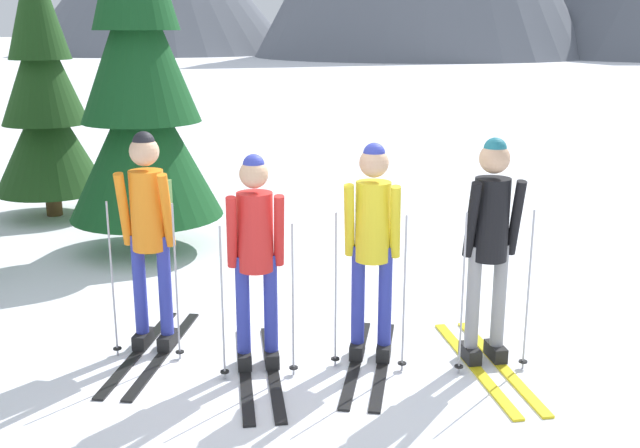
% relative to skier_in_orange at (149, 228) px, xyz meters
% --- Properties ---
extents(ground_plane, '(400.00, 400.00, 0.00)m').
position_rel_skier_in_orange_xyz_m(ground_plane, '(1.33, -0.02, -1.07)').
color(ground_plane, white).
extents(skier_in_orange, '(0.61, 1.73, 1.86)m').
position_rel_skier_in_orange_xyz_m(skier_in_orange, '(0.00, 0.00, 0.00)').
color(skier_in_orange, black).
rests_on(skier_in_orange, ground).
extents(skier_in_red, '(0.68, 1.72, 1.74)m').
position_rel_skier_in_orange_xyz_m(skier_in_red, '(0.94, -0.30, -0.11)').
color(skier_in_red, black).
rests_on(skier_in_red, ground).
extents(skier_in_yellow, '(0.61, 1.65, 1.80)m').
position_rel_skier_in_orange_xyz_m(skier_in_yellow, '(1.84, -0.03, -0.04)').
color(skier_in_yellow, black).
rests_on(skier_in_yellow, ground).
extents(skier_in_black, '(0.75, 1.76, 1.85)m').
position_rel_skier_in_orange_xyz_m(skier_in_black, '(2.76, -0.02, -0.03)').
color(skier_in_black, yellow).
rests_on(skier_in_black, ground).
extents(pine_tree_mid, '(1.84, 1.84, 4.45)m').
position_rel_skier_in_orange_xyz_m(pine_tree_mid, '(-0.98, 2.87, 0.97)').
color(pine_tree_mid, '#51381E').
rests_on(pine_tree_mid, ground).
extents(pine_tree_far, '(1.56, 1.56, 3.77)m').
position_rel_skier_in_orange_xyz_m(pine_tree_far, '(-2.91, 4.41, 0.66)').
color(pine_tree_far, '#51381E').
rests_on(pine_tree_far, ground).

